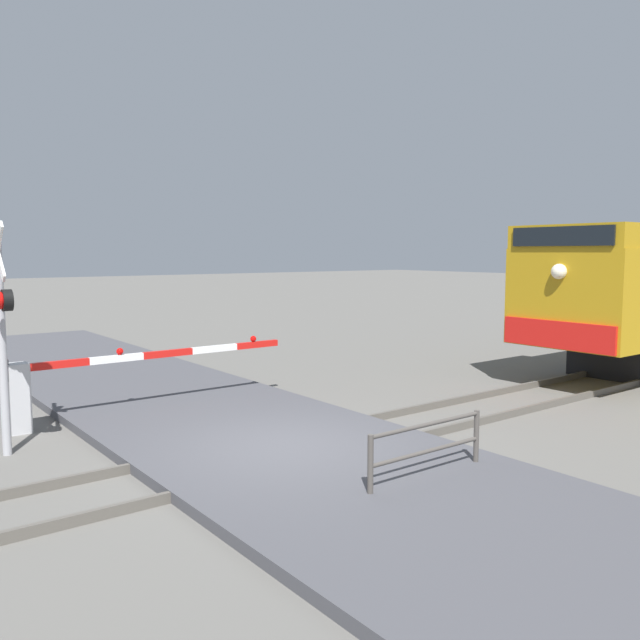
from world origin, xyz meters
TOP-DOWN VIEW (x-y plane):
  - ground_plane at (0.00, 0.00)m, footprint 160.00×160.00m
  - rail_track_left at (-0.72, 0.00)m, footprint 0.08×80.00m
  - rail_track_right at (0.72, 0.00)m, footprint 0.08×80.00m
  - road_surface at (0.00, 0.00)m, footprint 36.00×4.75m
  - crossing_gate at (-4.08, -2.36)m, footprint 0.36×6.19m
  - guard_railing at (2.40, 0.75)m, footprint 0.08×2.21m

SIDE VIEW (x-z plane):
  - ground_plane at x=0.00m, z-range 0.00..0.00m
  - rail_track_left at x=-0.72m, z-range 0.00..0.15m
  - rail_track_right at x=0.72m, z-range 0.00..0.15m
  - road_surface at x=0.00m, z-range 0.00..0.16m
  - guard_railing at x=2.40m, z-range 0.13..1.08m
  - crossing_gate at x=-4.08m, z-range 0.18..1.58m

